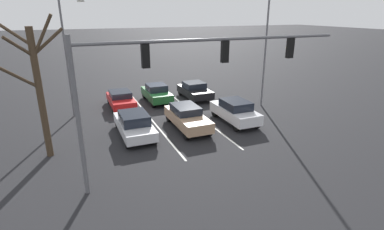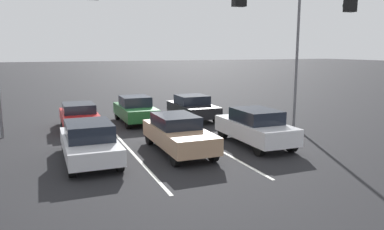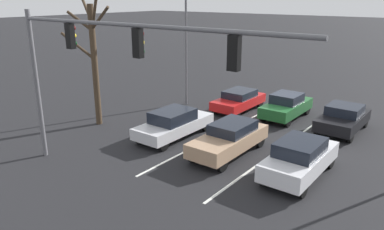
{
  "view_description": "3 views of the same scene",
  "coord_description": "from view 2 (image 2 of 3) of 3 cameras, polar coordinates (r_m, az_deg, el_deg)",
  "views": [
    {
      "loc": [
        6.7,
        23.51,
        7.3
      ],
      "look_at": [
        0.38,
        8.24,
        1.56
      ],
      "focal_mm": 28.0,
      "sensor_mm": 36.0,
      "label": 1
    },
    {
      "loc": [
        4.94,
        20.18,
        4.07
      ],
      "look_at": [
        -0.64,
        6.41,
        1.48
      ],
      "focal_mm": 35.0,
      "sensor_mm": 36.0,
      "label": 2
    },
    {
      "loc": [
        -8.49,
        20.21,
        7.06
      ],
      "look_at": [
        1.22,
        7.56,
        1.95
      ],
      "focal_mm": 35.0,
      "sensor_mm": 36.0,
      "label": 3
    }
  ],
  "objects": [
    {
      "name": "ground_plane",
      "position": [
        21.17,
        -8.17,
        -1.3
      ],
      "size": [
        240.0,
        240.0,
        0.0
      ],
      "primitive_type": "plane",
      "color": "black"
    },
    {
      "name": "lane_stripe_center_divider",
      "position": [
        18.57,
        -11.54,
        -2.96
      ],
      "size": [
        0.12,
        16.69,
        0.01
      ],
      "primitive_type": "cube",
      "color": "silver",
      "rests_on": "ground_plane"
    },
    {
      "name": "lane_stripe_left_divider",
      "position": [
        19.46,
        -1.6,
        -2.17
      ],
      "size": [
        0.12,
        16.69,
        0.01
      ],
      "primitive_type": "cube",
      "color": "silver",
      "rests_on": "ground_plane"
    },
    {
      "name": "car_darkgreen_midlane_second",
      "position": [
        21.27,
        -8.64,
        0.84
      ],
      "size": [
        1.74,
        4.05,
        1.51
      ],
      "color": "#1E5928",
      "rests_on": "ground_plane"
    },
    {
      "name": "car_silver_rightlane_front",
      "position": [
        14.39,
        -15.41,
        -3.83
      ],
      "size": [
        1.82,
        4.59,
        1.47
      ],
      "color": "silver",
      "rests_on": "ground_plane"
    },
    {
      "name": "car_black_leftlane_second",
      "position": [
        22.06,
        0.1,
        1.19
      ],
      "size": [
        1.92,
        4.01,
        1.43
      ],
      "color": "black",
      "rests_on": "ground_plane"
    },
    {
      "name": "car_red_rightlane_second",
      "position": [
        20.45,
        -16.81,
        -0.06
      ],
      "size": [
        1.77,
        4.07,
        1.31
      ],
      "color": "red",
      "rests_on": "ground_plane"
    },
    {
      "name": "street_lamp_left_shoulder",
      "position": [
        20.32,
        15.41,
        12.39
      ],
      "size": [
        2.02,
        0.24,
        8.88
      ],
      "color": "slate",
      "rests_on": "ground_plane"
    },
    {
      "name": "traffic_signal_gantry",
      "position": [
        8.91,
        -5.89,
        15.77
      ],
      "size": [
        12.46,
        0.37,
        6.53
      ],
      "color": "slate",
      "rests_on": "ground_plane"
    },
    {
      "name": "car_white_leftlane_front",
      "position": [
        16.34,
        9.61,
        -1.76
      ],
      "size": [
        1.77,
        4.28,
        1.57
      ],
      "color": "silver",
      "rests_on": "ground_plane"
    },
    {
      "name": "car_tan_midlane_front",
      "position": [
        15.05,
        -2.17,
        -2.75
      ],
      "size": [
        1.74,
        4.55,
        1.48
      ],
      "color": "tan",
      "rests_on": "ground_plane"
    }
  ]
}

